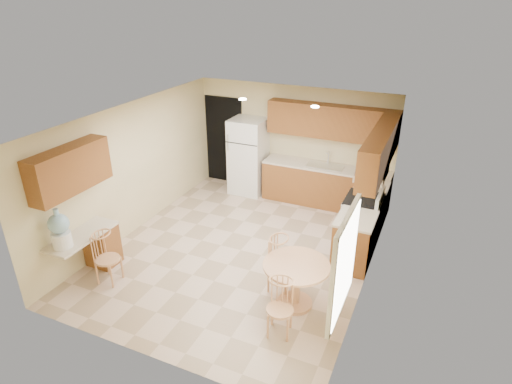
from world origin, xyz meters
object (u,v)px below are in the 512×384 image
at_px(refrigerator, 248,156).
at_px(chair_table_a, 279,263).
at_px(water_crock, 60,230).
at_px(chair_table_b, 278,307).
at_px(chair_desk, 103,256).
at_px(dining_table, 296,279).
at_px(stove, 362,220).

bearing_deg(refrigerator, chair_table_a, -58.11).
bearing_deg(water_crock, refrigerator, 76.79).
bearing_deg(chair_table_b, chair_table_a, -80.13).
height_order(chair_table_a, water_crock, water_crock).
height_order(refrigerator, chair_table_a, refrigerator).
height_order(chair_desk, water_crock, water_crock).
distance_m(dining_table, water_crock, 3.61).
height_order(chair_table_a, chair_table_b, chair_table_a).
relative_size(chair_table_b, chair_desk, 0.98).
xyz_separation_m(stove, water_crock, (-3.92, -3.25, 0.59)).
bearing_deg(stove, water_crock, -140.36).
xyz_separation_m(chair_table_a, chair_table_b, (0.32, -0.89, -0.05)).
xyz_separation_m(dining_table, water_crock, (-3.40, -1.05, 0.58)).
xyz_separation_m(dining_table, chair_table_b, (-0.00, -0.73, 0.04)).
height_order(refrigerator, chair_desk, refrigerator).
relative_size(chair_table_a, chair_table_b, 1.09).
xyz_separation_m(refrigerator, chair_table_a, (2.03, -3.26, -0.31)).
height_order(dining_table, chair_table_a, chair_table_a).
bearing_deg(chair_desk, chair_table_a, 104.54).
relative_size(refrigerator, dining_table, 1.77).
distance_m(chair_desk, water_crock, 0.76).
bearing_deg(chair_table_a, refrigerator, -144.28).
relative_size(stove, chair_table_a, 1.17).
relative_size(stove, dining_table, 1.11).
relative_size(dining_table, chair_desk, 1.12).
height_order(chair_table_a, chair_desk, chair_table_a).
height_order(chair_table_b, chair_desk, chair_desk).
distance_m(dining_table, chair_table_b, 0.73).
relative_size(chair_desk, water_crock, 1.36).
bearing_deg(water_crock, chair_table_b, 5.42).
bearing_deg(chair_table_b, refrigerator, -70.57).
height_order(stove, chair_table_a, stove).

